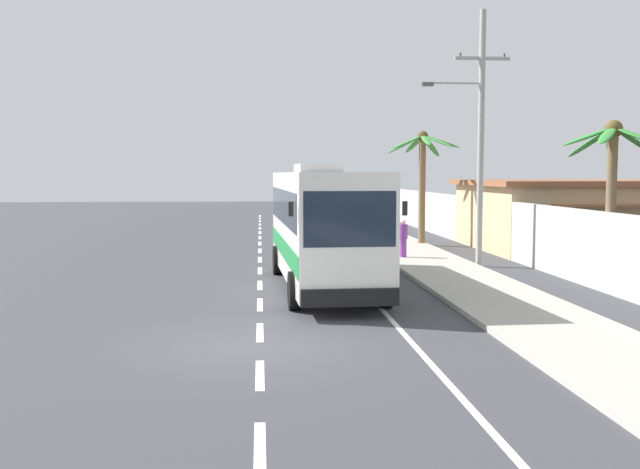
{
  "coord_description": "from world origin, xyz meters",
  "views": [
    {
      "loc": [
        0.02,
        -15.22,
        3.64
      ],
      "look_at": [
        1.92,
        7.86,
        1.7
      ],
      "focal_mm": 41.06,
      "sensor_mm": 36.0,
      "label": 1
    }
  ],
  "objects_px": {
    "motorcycle_beside_bus": "(358,240)",
    "roadside_building": "(594,214)",
    "palm_nearest": "(423,164)",
    "palm_second": "(612,169)",
    "utility_pole_mid": "(479,133)",
    "pedestrian_near_kerb": "(403,238)",
    "coach_bus_foreground": "(322,223)"
  },
  "relations": [
    {
      "from": "coach_bus_foreground",
      "to": "palm_second",
      "type": "bearing_deg",
      "value": -9.01
    },
    {
      "from": "palm_nearest",
      "to": "pedestrian_near_kerb",
      "type": "bearing_deg",
      "value": -109.43
    },
    {
      "from": "coach_bus_foreground",
      "to": "palm_second",
      "type": "height_order",
      "value": "palm_second"
    },
    {
      "from": "palm_nearest",
      "to": "palm_second",
      "type": "bearing_deg",
      "value": -79.64
    },
    {
      "from": "coach_bus_foreground",
      "to": "palm_second",
      "type": "xyz_separation_m",
      "value": [
        8.8,
        -1.4,
        1.73
      ]
    },
    {
      "from": "utility_pole_mid",
      "to": "palm_second",
      "type": "xyz_separation_m",
      "value": [
        2.33,
        -6.11,
        -1.42
      ]
    },
    {
      "from": "utility_pole_mid",
      "to": "motorcycle_beside_bus",
      "type": "bearing_deg",
      "value": 130.14
    },
    {
      "from": "utility_pole_mid",
      "to": "palm_nearest",
      "type": "distance_m",
      "value": 8.45
    },
    {
      "from": "utility_pole_mid",
      "to": "pedestrian_near_kerb",
      "type": "bearing_deg",
      "value": 137.5
    },
    {
      "from": "motorcycle_beside_bus",
      "to": "utility_pole_mid",
      "type": "relative_size",
      "value": 0.2
    },
    {
      "from": "palm_second",
      "to": "roadside_building",
      "type": "xyz_separation_m",
      "value": [
        5.29,
        12.25,
        -2.11
      ]
    },
    {
      "from": "palm_nearest",
      "to": "palm_second",
      "type": "distance_m",
      "value": 14.72
    },
    {
      "from": "motorcycle_beside_bus",
      "to": "utility_pole_mid",
      "type": "height_order",
      "value": "utility_pole_mid"
    },
    {
      "from": "roadside_building",
      "to": "pedestrian_near_kerb",
      "type": "bearing_deg",
      "value": -159.02
    },
    {
      "from": "motorcycle_beside_bus",
      "to": "pedestrian_near_kerb",
      "type": "distance_m",
      "value": 2.99
    },
    {
      "from": "palm_second",
      "to": "roadside_building",
      "type": "height_order",
      "value": "palm_second"
    },
    {
      "from": "palm_nearest",
      "to": "roadside_building",
      "type": "relative_size",
      "value": 0.48
    },
    {
      "from": "palm_nearest",
      "to": "roadside_building",
      "type": "xyz_separation_m",
      "value": [
        7.94,
        -2.23,
        -2.42
      ]
    },
    {
      "from": "motorcycle_beside_bus",
      "to": "palm_nearest",
      "type": "height_order",
      "value": "palm_nearest"
    },
    {
      "from": "coach_bus_foreground",
      "to": "roadside_building",
      "type": "bearing_deg",
      "value": 37.61
    },
    {
      "from": "pedestrian_near_kerb",
      "to": "palm_second",
      "type": "xyz_separation_m",
      "value": [
        4.8,
        -8.38,
        2.83
      ]
    },
    {
      "from": "pedestrian_near_kerb",
      "to": "utility_pole_mid",
      "type": "relative_size",
      "value": 0.16
    },
    {
      "from": "motorcycle_beside_bus",
      "to": "roadside_building",
      "type": "xyz_separation_m",
      "value": [
        11.66,
        1.35,
        1.03
      ]
    },
    {
      "from": "motorcycle_beside_bus",
      "to": "palm_nearest",
      "type": "xyz_separation_m",
      "value": [
        3.72,
        3.58,
        3.44
      ]
    },
    {
      "from": "palm_nearest",
      "to": "utility_pole_mid",
      "type": "bearing_deg",
      "value": -87.81
    },
    {
      "from": "coach_bus_foreground",
      "to": "motorcycle_beside_bus",
      "type": "bearing_deg",
      "value": 75.64
    },
    {
      "from": "motorcycle_beside_bus",
      "to": "palm_second",
      "type": "height_order",
      "value": "palm_second"
    },
    {
      "from": "coach_bus_foreground",
      "to": "utility_pole_mid",
      "type": "height_order",
      "value": "utility_pole_mid"
    },
    {
      "from": "pedestrian_near_kerb",
      "to": "coach_bus_foreground",
      "type": "bearing_deg",
      "value": 103.11
    },
    {
      "from": "utility_pole_mid",
      "to": "palm_nearest",
      "type": "xyz_separation_m",
      "value": [
        -0.32,
        8.37,
        -1.12
      ]
    },
    {
      "from": "pedestrian_near_kerb",
      "to": "palm_nearest",
      "type": "xyz_separation_m",
      "value": [
        2.15,
        6.1,
        3.13
      ]
    },
    {
      "from": "motorcycle_beside_bus",
      "to": "pedestrian_near_kerb",
      "type": "xyz_separation_m",
      "value": [
        1.57,
        -2.52,
        0.31
      ]
    }
  ]
}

